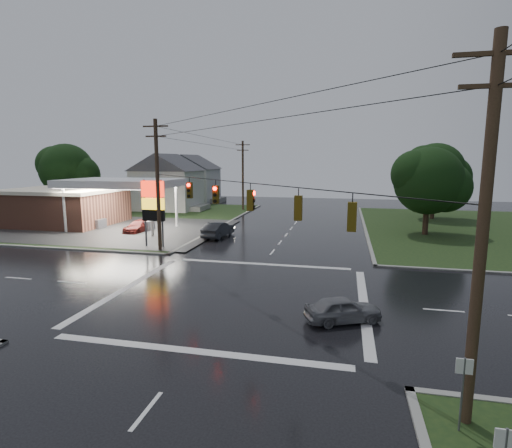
% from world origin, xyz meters
% --- Properties ---
extents(ground, '(120.00, 120.00, 0.00)m').
position_xyz_m(ground, '(0.00, 0.00, 0.00)').
color(ground, black).
rests_on(ground, ground).
extents(grass_nw, '(36.00, 36.00, 0.08)m').
position_xyz_m(grass_nw, '(-26.00, 26.00, 0.04)').
color(grass_nw, '#1B3116').
rests_on(grass_nw, ground).
extents(gas_station, '(26.20, 18.00, 5.60)m').
position_xyz_m(gas_station, '(-25.68, 19.70, 2.55)').
color(gas_station, '#2D2D2D').
rests_on(gas_station, ground).
extents(pylon_sign, '(2.00, 0.35, 6.00)m').
position_xyz_m(pylon_sign, '(-10.50, 10.50, 4.01)').
color(pylon_sign, '#59595E').
rests_on(pylon_sign, ground).
extents(utility_pole_nw, '(2.20, 0.32, 11.00)m').
position_xyz_m(utility_pole_nw, '(-9.50, 9.50, 5.72)').
color(utility_pole_nw, '#382619').
rests_on(utility_pole_nw, ground).
extents(utility_pole_se, '(2.20, 0.32, 11.00)m').
position_xyz_m(utility_pole_se, '(9.50, -9.50, 5.72)').
color(utility_pole_se, '#382619').
rests_on(utility_pole_se, ground).
extents(utility_pole_n, '(2.20, 0.32, 10.50)m').
position_xyz_m(utility_pole_n, '(-9.50, 38.00, 5.47)').
color(utility_pole_n, '#382619').
rests_on(utility_pole_n, ground).
extents(traffic_signals, '(26.87, 26.87, 1.47)m').
position_xyz_m(traffic_signals, '(0.02, -0.02, 6.48)').
color(traffic_signals, black).
rests_on(traffic_signals, ground).
extents(house_near, '(11.05, 8.48, 8.60)m').
position_xyz_m(house_near, '(-20.95, 36.00, 4.41)').
color(house_near, silver).
rests_on(house_near, ground).
extents(house_far, '(11.05, 8.48, 8.60)m').
position_xyz_m(house_far, '(-21.95, 48.00, 4.41)').
color(house_far, silver).
rests_on(house_far, ground).
extents(tree_nw_behind, '(8.93, 7.60, 10.00)m').
position_xyz_m(tree_nw_behind, '(-33.84, 29.99, 6.18)').
color(tree_nw_behind, black).
rests_on(tree_nw_behind, ground).
extents(tree_ne_near, '(7.99, 6.80, 8.98)m').
position_xyz_m(tree_ne_near, '(14.14, 21.99, 5.56)').
color(tree_ne_near, black).
rests_on(tree_ne_near, ground).
extents(tree_ne_far, '(8.46, 7.20, 9.80)m').
position_xyz_m(tree_ne_far, '(17.15, 33.99, 6.18)').
color(tree_ne_far, black).
rests_on(tree_ne_far, ground).
extents(car_north, '(2.21, 4.86, 1.55)m').
position_xyz_m(car_north, '(-6.50, 16.29, 0.77)').
color(car_north, black).
rests_on(car_north, ground).
extents(car_crossing, '(3.95, 2.88, 1.25)m').
position_xyz_m(car_crossing, '(5.90, -2.62, 0.63)').
color(car_crossing, slate).
rests_on(car_crossing, ground).
extents(car_pump, '(2.17, 4.49, 1.26)m').
position_xyz_m(car_pump, '(-15.73, 17.26, 0.63)').
color(car_pump, '#5F1915').
rests_on(car_pump, ground).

